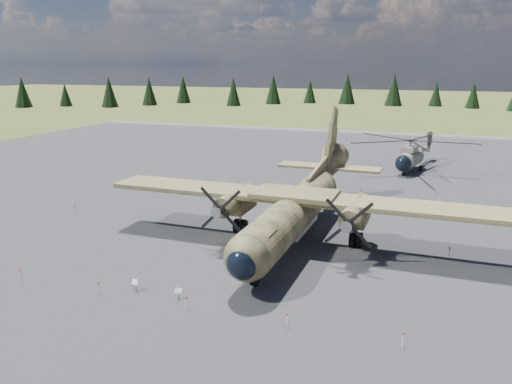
% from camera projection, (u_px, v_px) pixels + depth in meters
% --- Properties ---
extents(ground, '(500.00, 500.00, 0.00)m').
position_uv_depth(ground, '(239.00, 234.00, 41.77)').
color(ground, '#505626').
rests_on(ground, ground).
extents(apron, '(120.00, 120.00, 0.04)m').
position_uv_depth(apron, '(274.00, 203.00, 50.92)').
color(apron, slate).
rests_on(apron, ground).
extents(transport_plane, '(31.24, 28.43, 10.32)m').
position_uv_depth(transport_plane, '(298.00, 202.00, 40.21)').
color(transport_plane, '#38391F').
rests_on(transport_plane, ground).
extents(helicopter_near, '(19.93, 21.11, 4.28)m').
position_uv_depth(helicopter_near, '(411.00, 149.00, 65.27)').
color(helicopter_near, gray).
rests_on(helicopter_near, ground).
extents(info_placard_left, '(0.51, 0.29, 0.76)m').
position_uv_depth(info_placard_left, '(135.00, 283.00, 31.15)').
color(info_placard_left, gray).
rests_on(info_placard_left, ground).
extents(info_placard_right, '(0.46, 0.23, 0.70)m').
position_uv_depth(info_placard_right, '(179.00, 292.00, 30.06)').
color(info_placard_right, gray).
rests_on(info_placard_right, ground).
extents(barrier_fence, '(33.12, 29.62, 0.85)m').
position_uv_depth(barrier_fence, '(233.00, 228.00, 41.72)').
color(barrier_fence, white).
rests_on(barrier_fence, ground).
extents(treeline, '(291.34, 294.39, 10.94)m').
position_uv_depth(treeline, '(189.00, 172.00, 42.83)').
color(treeline, black).
rests_on(treeline, ground).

